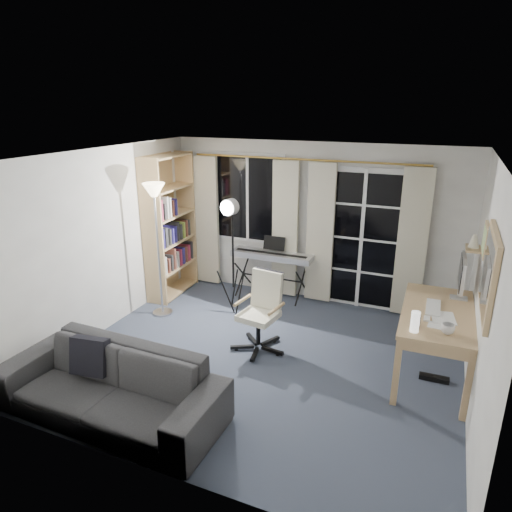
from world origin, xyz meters
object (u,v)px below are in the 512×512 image
Objects in this scene: torchiere_lamp at (155,211)px; desk at (437,319)px; sofa at (108,376)px; monitor at (462,274)px; studio_light at (230,221)px; office_chair at (263,304)px; bookshelf at (167,230)px; keyboard_piano at (272,256)px; mug at (448,328)px.

torchiere_lamp reaches higher than desk.
sofa reaches higher than desk.
monitor is 0.25× the size of sofa.
studio_light is 3.03× the size of monitor.
studio_light reaches higher than office_chair.
bookshelf is at bearing 161.70° from office_chair.
desk is 0.66× the size of sofa.
bookshelf reaches higher than keyboard_piano.
studio_light is 0.76× the size of sofa.
office_chair is at bearing -9.46° from torchiere_lamp.
office_chair is at bearing -166.13° from monitor.
keyboard_piano is 3.09m from mug.
desk is at bearing -2.33° from torchiere_lamp.
sofa is at bearing -153.61° from mug.
torchiere_lamp reaches higher than mug.
keyboard_piano is 2.78m from monitor.
bookshelf is at bearing 173.23° from monitor.
studio_light is at bearing 24.44° from torchiere_lamp.
bookshelf is at bearing 166.69° from desk.
desk is 11.48× the size of mug.
keyboard_piano is at bearing 74.98° from studio_light.
bookshelf is at bearing -165.95° from keyboard_piano.
bookshelf is 3.12m from sofa.
monitor is 0.98m from mug.
sofa is (-0.86, -1.83, -0.13)m from office_chair.
keyboard_piano is (1.59, 0.41, -0.35)m from bookshelf.
studio_light is at bearing 176.64° from monitor.
mug is (-0.10, -0.95, -0.23)m from monitor.
torchiere_lamp reaches higher than studio_light.
mug is at bearing -9.74° from torchiere_lamp.
sofa is (0.84, -2.11, -1.09)m from torchiere_lamp.
monitor reaches higher than keyboard_piano.
mug is (2.52, -1.78, 0.16)m from keyboard_piano.
bookshelf reaches higher than mug.
office_chair is 7.53× the size of mug.
sofa is (-2.95, -1.46, -0.41)m from mug.
studio_light is at bearing 167.31° from desk.
mug is at bearing -1.85° from office_chair.
monitor is (3.88, 0.30, -0.44)m from torchiere_lamp.
sofa is (1.16, -2.83, -0.60)m from bookshelf.
monitor reaches higher than sofa.
sofa is at bearing -107.01° from office_chair.
desk is at bearing -28.43° from keyboard_piano.
bookshelf is 2.25× the size of office_chair.
bookshelf reaches higher than studio_light.
office_chair is 2.03m from sofa.
office_chair is 2.32m from monitor.
sofa is (-3.04, -2.41, -0.65)m from monitor.
studio_light is (-0.34, -0.71, 0.69)m from keyboard_piano.
keyboard_piano reaches higher than office_chair.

